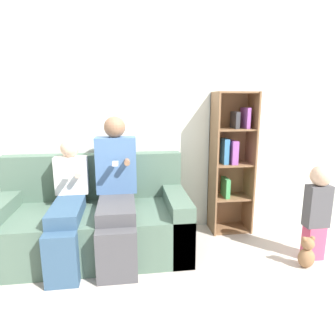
{
  "coord_description": "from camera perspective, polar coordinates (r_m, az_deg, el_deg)",
  "views": [
    {
      "loc": [
        0.12,
        -2.16,
        1.41
      ],
      "look_at": [
        0.51,
        0.58,
        0.77
      ],
      "focal_mm": 32.0,
      "sensor_mm": 36.0,
      "label": 1
    }
  ],
  "objects": [
    {
      "name": "back_wall",
      "position": [
        3.16,
        -10.53,
        10.28
      ],
      "size": [
        10.0,
        0.06,
        2.55
      ],
      "color": "silver",
      "rests_on": "ground_plane"
    },
    {
      "name": "child_seated",
      "position": [
        2.74,
        -18.64,
        -6.54
      ],
      "size": [
        0.3,
        0.83,
        1.05
      ],
      "color": "#335170",
      "rests_on": "ground_plane"
    },
    {
      "name": "teddy_bear",
      "position": [
        2.9,
        24.92,
        -14.47
      ],
      "size": [
        0.14,
        0.12,
        0.29
      ],
      "color": "#936B47",
      "rests_on": "ground_plane"
    },
    {
      "name": "toddler_standing",
      "position": [
        2.96,
        26.53,
        -6.91
      ],
      "size": [
        0.2,
        0.18,
        0.86
      ],
      "color": "#DB4C75",
      "rests_on": "ground_plane"
    },
    {
      "name": "adult_seated",
      "position": [
        2.71,
        -9.84,
        -3.84
      ],
      "size": [
        0.38,
        0.82,
        1.26
      ],
      "color": "#47474C",
      "rests_on": "ground_plane"
    },
    {
      "name": "ground_plane",
      "position": [
        2.58,
        -10.18,
        -20.38
      ],
      "size": [
        14.0,
        14.0,
        0.0
      ],
      "primitive_type": "plane",
      "color": "#BCB2A8"
    },
    {
      "name": "bookshelf",
      "position": [
        3.26,
        11.86,
        1.46
      ],
      "size": [
        0.42,
        0.3,
        1.49
      ],
      "color": "brown",
      "rests_on": "ground_plane"
    },
    {
      "name": "couch",
      "position": [
        2.93,
        -14.04,
        -10.07
      ],
      "size": [
        1.75,
        0.87,
        0.88
      ],
      "color": "#4C6656",
      "rests_on": "ground_plane"
    }
  ]
}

